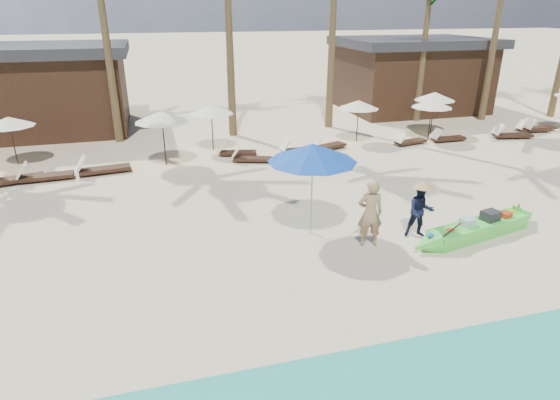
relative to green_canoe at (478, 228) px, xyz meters
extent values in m
plane|color=beige|center=(-6.82, -0.98, -0.23)|extent=(240.00, 240.00, 0.00)
cube|color=#49E244|center=(0.00, 0.00, -0.03)|extent=(3.40, 1.38, 0.40)
cube|color=white|center=(0.00, 0.00, -0.01)|extent=(2.90, 1.10, 0.18)
cube|color=#262628|center=(0.41, 0.09, 0.27)|extent=(0.54, 0.46, 0.37)
cube|color=silver|center=(-0.42, -0.04, 0.23)|extent=(0.43, 0.39, 0.29)
cube|color=red|center=(0.98, 0.16, 0.20)|extent=(0.36, 0.32, 0.23)
cylinder|color=red|center=(-1.04, -0.18, 0.13)|extent=(0.23, 0.23, 0.09)
cylinder|color=#262628|center=(-1.27, -0.33, 0.12)|extent=(0.21, 0.21, 0.08)
sphere|color=tan|center=(-1.59, -0.35, 0.18)|extent=(0.19, 0.19, 0.19)
cylinder|color=yellow|center=(1.47, 0.40, 0.18)|extent=(0.15, 0.15, 0.19)
cylinder|color=yellow|center=(1.67, 0.45, 0.18)|extent=(0.15, 0.15, 0.19)
imported|color=tan|center=(-3.23, 0.32, 0.71)|extent=(0.76, 0.57, 1.88)
imported|color=black|center=(-1.65, 0.42, 0.54)|extent=(0.88, 0.77, 1.54)
cylinder|color=#99999E|center=(-4.49, 1.45, 1.05)|extent=(0.06, 0.06, 2.56)
cone|color=#1244A9|center=(-4.49, 1.45, 2.16)|extent=(2.45, 2.45, 0.50)
cylinder|color=#362116|center=(-14.08, 10.61, 0.73)|extent=(0.05, 0.05, 1.92)
cone|color=#F1E6CB|center=(-14.08, 10.61, 1.56)|extent=(1.92, 1.92, 0.38)
cube|color=#362116|center=(-13.57, 8.15, -0.07)|extent=(1.93, 1.04, 0.13)
cube|color=#362116|center=(-12.55, 8.20, -0.07)|extent=(1.87, 0.73, 0.13)
cube|color=#F1E6CB|center=(-13.35, 8.14, 0.26)|extent=(0.45, 0.62, 0.53)
cylinder|color=#362116|center=(-8.19, 8.92, 0.85)|extent=(0.05, 0.05, 2.16)
cone|color=#F1E6CB|center=(-8.19, 8.92, 1.78)|extent=(2.16, 2.16, 0.43)
cube|color=#362116|center=(-10.52, 8.48, -0.06)|extent=(1.96, 0.86, 0.13)
cube|color=#F1E6CB|center=(-11.35, 8.37, 0.27)|extent=(0.50, 0.67, 0.55)
cylinder|color=#362116|center=(-6.01, 10.62, 0.76)|extent=(0.05, 0.05, 1.97)
cone|color=#F1E6CB|center=(-6.01, 10.62, 1.61)|extent=(1.97, 1.97, 0.39)
cube|color=#362116|center=(-4.68, 8.37, -0.09)|extent=(1.67, 0.97, 0.11)
cube|color=#F1E6CB|center=(-5.34, 8.58, 0.19)|extent=(0.49, 0.60, 0.46)
cube|color=#362116|center=(-5.08, 9.42, -0.09)|extent=(1.65, 0.85, 0.11)
cube|color=#F1E6CB|center=(-5.76, 9.58, 0.19)|extent=(0.46, 0.58, 0.46)
cylinder|color=#362116|center=(0.83, 10.19, 0.73)|extent=(0.05, 0.05, 1.92)
cone|color=#F1E6CB|center=(0.83, 10.19, 1.56)|extent=(1.92, 1.92, 0.38)
cube|color=#362116|center=(-2.35, 9.05, -0.08)|extent=(1.70, 0.62, 0.12)
cube|color=#F1E6CB|center=(-3.09, 9.01, 0.22)|extent=(0.40, 0.56, 0.49)
cube|color=#362116|center=(-0.99, 9.26, -0.07)|extent=(1.85, 1.12, 0.12)
cube|color=#F1E6CB|center=(-1.72, 9.00, 0.24)|extent=(0.56, 0.67, 0.51)
cylinder|color=#362116|center=(4.30, 9.52, 0.73)|extent=(0.05, 0.05, 1.91)
cone|color=#F1E6CB|center=(4.30, 9.52, 1.55)|extent=(1.91, 1.91, 0.38)
cube|color=#362116|center=(3.10, 9.04, -0.09)|extent=(1.65, 0.83, 0.11)
cube|color=#F1E6CB|center=(2.41, 8.90, 0.19)|extent=(0.45, 0.57, 0.46)
cylinder|color=#362116|center=(5.21, 10.73, 0.78)|extent=(0.05, 0.05, 2.01)
cone|color=#F1E6CB|center=(5.21, 10.73, 1.64)|extent=(2.01, 2.01, 0.40)
cube|color=#362116|center=(5.12, 9.04, -0.08)|extent=(1.66, 0.57, 0.12)
cube|color=#F1E6CB|center=(4.39, 9.03, 0.21)|extent=(0.38, 0.54, 0.48)
cube|color=#362116|center=(8.52, 8.70, -0.07)|extent=(1.91, 0.93, 0.13)
cube|color=#F1E6CB|center=(7.73, 8.86, 0.26)|extent=(0.52, 0.66, 0.53)
cube|color=#362116|center=(10.44, 9.46, -0.09)|extent=(1.64, 0.82, 0.11)
cube|color=#F1E6CB|center=(9.76, 9.60, 0.19)|extent=(0.45, 0.57, 0.46)
cube|color=#362116|center=(10.87, 9.54, -0.06)|extent=(1.90, 0.78, 0.13)
cube|color=#F1E6CB|center=(10.06, 9.46, 0.26)|extent=(0.47, 0.64, 0.54)
cone|color=brown|center=(-10.18, 13.29, 4.81)|extent=(0.40, 0.40, 10.08)
cone|color=brown|center=(-4.68, 13.03, 5.40)|extent=(0.40, 0.40, 11.26)
cone|color=brown|center=(6.01, 13.54, 3.81)|extent=(0.40, 0.40, 8.07)
cone|color=brown|center=(9.74, 12.70, 5.09)|extent=(0.40, 0.40, 10.64)
cube|color=#362116|center=(-14.82, 16.52, 1.67)|extent=(10.00, 6.00, 3.80)
cube|color=#2D2D33|center=(-14.82, 16.52, 3.82)|extent=(10.80, 6.60, 0.50)
cube|color=#362116|center=(7.18, 16.52, 1.67)|extent=(8.00, 6.00, 3.80)
cube|color=#2D2D33|center=(7.18, 16.52, 3.82)|extent=(8.80, 6.60, 0.50)
camera|label=1|loc=(-8.53, -9.95, 5.77)|focal=30.00mm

